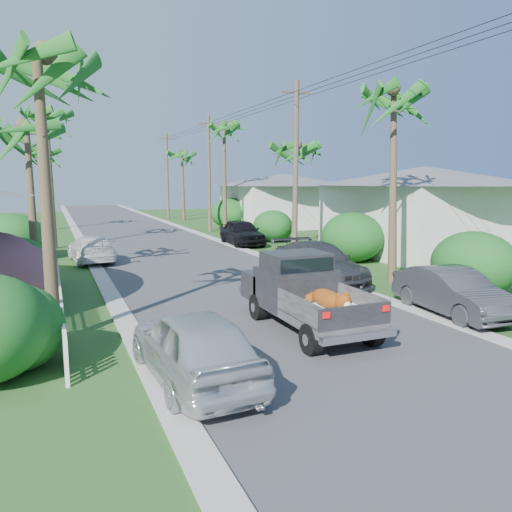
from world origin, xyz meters
name	(u,v)px	position (x,y,z in m)	size (l,w,h in m)	color
ground	(330,349)	(0.00, 0.00, 0.00)	(120.00, 120.00, 0.00)	#2A521F
road	(146,239)	(0.00, 25.00, 0.01)	(8.00, 100.00, 0.02)	#38383A
curb_left	(81,241)	(-4.30, 25.00, 0.03)	(0.60, 100.00, 0.06)	#A5A39E
curb_right	(205,236)	(4.30, 25.00, 0.03)	(0.60, 100.00, 0.06)	#A5A39E
pickup_truck	(300,291)	(0.21, 2.01, 1.01)	(1.98, 5.12, 2.06)	black
parked_car_rn	(452,292)	(5.00, 1.27, 0.71)	(1.50, 4.29, 1.41)	#333639
parked_car_rm	(318,264)	(3.60, 7.00, 0.79)	(2.21, 5.44, 1.58)	#323437
parked_car_rf	(242,232)	(5.00, 19.21, 0.80)	(1.88, 4.67, 1.59)	black
parked_car_ln	(194,346)	(-3.60, -0.66, 0.75)	(1.78, 4.42, 1.51)	silver
parked_car_lf	(91,249)	(-4.34, 15.84, 0.66)	(1.85, 4.55, 1.32)	silver
palm_l_a	(37,55)	(-6.20, 3.00, 6.93)	(4.40, 4.40, 8.20)	brown
palm_l_b	(26,127)	(-6.80, 12.00, 6.15)	(4.40, 4.40, 7.40)	brown
palm_l_c	(46,113)	(-6.00, 22.00, 7.91)	(4.40, 4.40, 9.20)	brown
palm_l_d	(41,150)	(-6.50, 34.00, 6.44)	(4.40, 4.40, 7.70)	brown
palm_r_a	(397,91)	(6.30, 6.00, 7.42)	(4.40, 4.40, 8.70)	brown
palm_r_b	(296,146)	(6.60, 15.00, 5.95)	(4.40, 4.40, 7.20)	brown
palm_r_c	(224,125)	(6.20, 26.00, 8.11)	(4.40, 4.40, 9.40)	brown
palm_r_d	(182,153)	(6.50, 40.00, 6.74)	(4.40, 4.40, 8.00)	brown
shrub_l_c	(16,264)	(-7.40, 10.00, 1.00)	(2.40, 2.64, 2.00)	#194914
shrub_l_d	(12,237)	(-8.00, 18.00, 1.20)	(3.20, 3.52, 2.40)	#194914
shrub_r_a	(474,264)	(7.60, 3.00, 1.15)	(2.80, 3.08, 2.30)	#194914
shrub_r_b	(352,237)	(7.80, 11.00, 1.25)	(3.00, 3.30, 2.50)	#194914
shrub_r_c	(273,226)	(7.50, 20.00, 1.05)	(2.60, 2.86, 2.10)	#194914
shrub_r_d	(230,213)	(8.00, 30.00, 1.30)	(3.20, 3.52, 2.60)	#194914
picket_fence	(60,301)	(-6.00, 5.50, 0.50)	(0.10, 11.00, 1.00)	white
house_right_near	(422,214)	(13.00, 12.00, 2.22)	(8.00, 9.00, 4.80)	silver
house_right_far	(283,202)	(13.00, 30.00, 2.12)	(9.00, 8.00, 4.60)	silver
utility_pole_b	(296,170)	(5.60, 13.00, 4.60)	(1.60, 0.26, 9.00)	brown
utility_pole_c	(209,173)	(5.60, 28.00, 4.60)	(1.60, 0.26, 9.00)	brown
utility_pole_d	(167,175)	(5.60, 43.00, 4.60)	(1.60, 0.26, 9.00)	brown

